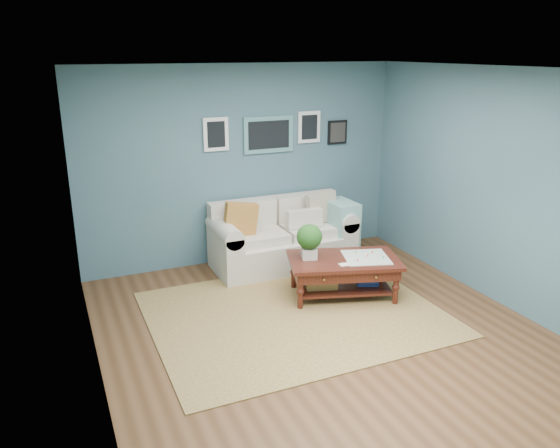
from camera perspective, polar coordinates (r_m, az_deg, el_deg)
room_shell at (r=5.38m, az=5.15°, el=1.40°), size 5.00×5.02×2.70m
area_rug at (r=6.28m, az=1.57°, el=-9.35°), size 3.18×2.55×0.01m
loveseat at (r=7.53m, az=0.76°, el=-1.25°), size 1.96×0.89×1.01m
coffee_table at (r=6.59m, az=6.06°, el=-4.28°), size 1.47×1.12×0.91m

